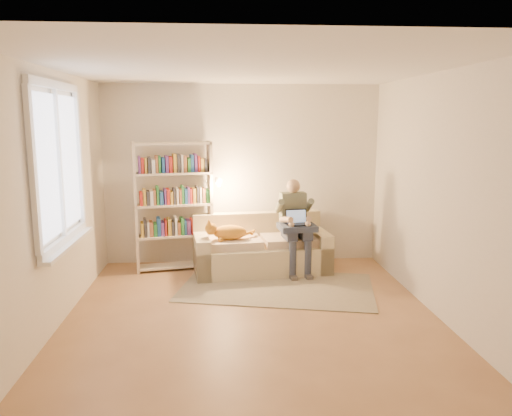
{
  "coord_description": "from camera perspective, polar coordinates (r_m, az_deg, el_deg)",
  "views": [
    {
      "loc": [
        -0.33,
        -5.02,
        2.1
      ],
      "look_at": [
        0.11,
        1.0,
        1.03
      ],
      "focal_mm": 35.0,
      "sensor_mm": 36.0,
      "label": 1
    }
  ],
  "objects": [
    {
      "name": "wall_left",
      "position": [
        5.36,
        -22.33,
        0.72
      ],
      "size": [
        0.02,
        4.5,
        2.6
      ],
      "primitive_type": "cube",
      "color": "silver",
      "rests_on": "floor"
    },
    {
      "name": "window",
      "position": [
        5.52,
        -21.23,
        1.84
      ],
      "size": [
        0.12,
        1.52,
        1.69
      ],
      "color": "white",
      "rests_on": "wall_left"
    },
    {
      "name": "rug",
      "position": [
        6.4,
        2.42,
        -9.03
      ],
      "size": [
        2.64,
        1.9,
        0.01
      ],
      "primitive_type": "cube",
      "rotation": [
        0.0,
        0.0,
        -0.22
      ],
      "color": "gray",
      "rests_on": "floor"
    },
    {
      "name": "person",
      "position": [
        6.87,
        4.47,
        -1.44
      ],
      "size": [
        0.4,
        0.59,
        1.29
      ],
      "rotation": [
        0.0,
        0.0,
        0.11
      ],
      "color": "#68705A",
      "rests_on": "sofa"
    },
    {
      "name": "wall_front",
      "position": [
        2.91,
        2.49,
        -5.92
      ],
      "size": [
        4.0,
        0.02,
        2.6
      ],
      "primitive_type": "cube",
      "color": "silver",
      "rests_on": "floor"
    },
    {
      "name": "wall_right",
      "position": [
        5.6,
        20.44,
        1.22
      ],
      "size": [
        0.02,
        4.5,
        2.6
      ],
      "primitive_type": "cube",
      "color": "silver",
      "rests_on": "floor"
    },
    {
      "name": "laptop",
      "position": [
        6.75,
        4.22,
        -1.46
      ],
      "size": [
        0.32,
        0.26,
        0.26
      ],
      "rotation": [
        0.0,
        0.0,
        0.11
      ],
      "color": "black",
      "rests_on": "blanket"
    },
    {
      "name": "blanket",
      "position": [
        6.76,
        4.23,
        -2.21
      ],
      "size": [
        0.53,
        0.45,
        0.08
      ],
      "primitive_type": "cube",
      "rotation": [
        0.0,
        0.0,
        0.11
      ],
      "color": "#293248",
      "rests_on": "person"
    },
    {
      "name": "cat",
      "position": [
        6.75,
        -3.02,
        -2.71
      ],
      "size": [
        0.68,
        0.29,
        0.25
      ],
      "rotation": [
        0.0,
        0.0,
        0.11
      ],
      "color": "#FBA831",
      "rests_on": "sofa"
    },
    {
      "name": "ceiling",
      "position": [
        5.06,
        -0.47,
        15.75
      ],
      "size": [
        4.0,
        4.5,
        0.02
      ],
      "primitive_type": "cube",
      "color": "white",
      "rests_on": "wall_back"
    },
    {
      "name": "wall_back",
      "position": [
        7.33,
        -1.62,
        3.81
      ],
      "size": [
        4.0,
        0.02,
        2.6
      ],
      "primitive_type": "cube",
      "color": "silver",
      "rests_on": "floor"
    },
    {
      "name": "sofa",
      "position": [
        7.01,
        0.54,
        -4.92
      ],
      "size": [
        1.93,
        1.03,
        0.78
      ],
      "rotation": [
        0.0,
        0.0,
        0.11
      ],
      "color": "beige",
      "rests_on": "floor"
    },
    {
      "name": "floor",
      "position": [
        5.46,
        -0.43,
        -12.56
      ],
      "size": [
        4.5,
        4.5,
        0.0
      ],
      "primitive_type": "plane",
      "color": "#926742",
      "rests_on": "ground"
    },
    {
      "name": "bookshelf",
      "position": [
        7.04,
        -9.38,
        0.95
      ],
      "size": [
        1.23,
        0.47,
        1.81
      ],
      "rotation": [
        0.0,
        0.0,
        0.19
      ],
      "color": "beige",
      "rests_on": "floor"
    }
  ]
}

